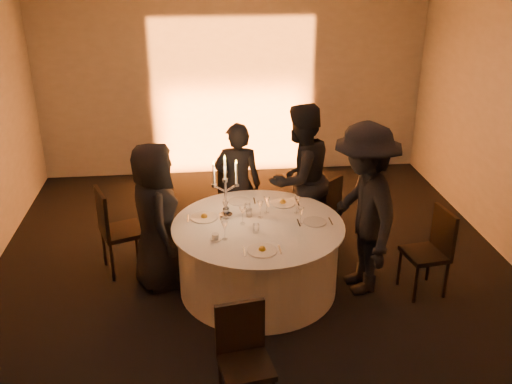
{
  "coord_description": "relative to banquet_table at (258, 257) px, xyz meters",
  "views": [
    {
      "loc": [
        -0.59,
        -5.25,
        3.45
      ],
      "look_at": [
        0.0,
        0.2,
        1.05
      ],
      "focal_mm": 40.0,
      "sensor_mm": 36.0,
      "label": 1
    }
  ],
  "objects": [
    {
      "name": "floor",
      "position": [
        0.0,
        0.0,
        -0.38
      ],
      "size": [
        7.0,
        7.0,
        0.0
      ],
      "primitive_type": "plane",
      "color": "black",
      "rests_on": "ground"
    },
    {
      "name": "wall_back",
      "position": [
        0.0,
        3.5,
        1.12
      ],
      "size": [
        7.0,
        0.0,
        7.0
      ],
      "primitive_type": "plane",
      "rotation": [
        1.57,
        0.0,
        0.0
      ],
      "color": "#B4B1A7",
      "rests_on": "floor"
    },
    {
      "name": "uplighter_fixture",
      "position": [
        0.0,
        3.2,
        -0.33
      ],
      "size": [
        0.25,
        0.12,
        0.1
      ],
      "primitive_type": "cube",
      "color": "black",
      "rests_on": "floor"
    },
    {
      "name": "banquet_table",
      "position": [
        0.0,
        0.0,
        0.0
      ],
      "size": [
        1.8,
        1.8,
        0.77
      ],
      "color": "black",
      "rests_on": "floor"
    },
    {
      "name": "chair_left",
      "position": [
        -1.55,
        0.52,
        0.19
      ],
      "size": [
        0.57,
        0.57,
        1.01
      ],
      "rotation": [
        0.0,
        0.0,
        1.93
      ],
      "color": "black",
      "rests_on": "floor"
    },
    {
      "name": "chair_back_left",
      "position": [
        -0.14,
        1.74,
        0.13
      ],
      "size": [
        0.43,
        0.43,
        0.91
      ],
      "rotation": [
        0.0,
        0.0,
        3.07
      ],
      "color": "black",
      "rests_on": "floor"
    },
    {
      "name": "chair_back_right",
      "position": [
        0.93,
        0.98,
        0.1
      ],
      "size": [
        0.53,
        0.53,
        0.86
      ],
      "rotation": [
        0.0,
        0.0,
        -2.43
      ],
      "color": "black",
      "rests_on": "floor"
    },
    {
      "name": "chair_right",
      "position": [
        1.82,
        -0.24,
        0.14
      ],
      "size": [
        0.47,
        0.47,
        0.94
      ],
      "rotation": [
        0.0,
        0.0,
        -1.43
      ],
      "color": "black",
      "rests_on": "floor"
    },
    {
      "name": "chair_front",
      "position": [
        -0.3,
        -1.68,
        0.13
      ],
      "size": [
        0.46,
        0.46,
        0.91
      ],
      "rotation": [
        0.0,
        0.0,
        0.16
      ],
      "color": "black",
      "rests_on": "floor"
    },
    {
      "name": "guest_left",
      "position": [
        -1.06,
        0.22,
        0.43
      ],
      "size": [
        0.66,
        0.88,
        1.62
      ],
      "primitive_type": "imported",
      "rotation": [
        0.0,
        0.0,
        1.77
      ],
      "color": "black",
      "rests_on": "floor"
    },
    {
      "name": "guest_back_left",
      "position": [
        -0.13,
        1.05,
        0.39
      ],
      "size": [
        0.61,
        0.44,
        1.56
      ],
      "primitive_type": "imported",
      "rotation": [
        0.0,
        0.0,
        3.02
      ],
      "color": "black",
      "rests_on": "floor"
    },
    {
      "name": "guest_back_right",
      "position": [
        0.59,
        0.87,
        0.52
      ],
      "size": [
        1.11,
        1.06,
        1.81
      ],
      "primitive_type": "imported",
      "rotation": [
        0.0,
        0.0,
        -2.55
      ],
      "color": "black",
      "rests_on": "floor"
    },
    {
      "name": "guest_right",
      "position": [
        1.08,
        -0.1,
        0.54
      ],
      "size": [
        0.8,
        1.26,
        1.86
      ],
      "primitive_type": "imported",
      "rotation": [
        0.0,
        0.0,
        -1.48
      ],
      "color": "black",
      "rests_on": "floor"
    },
    {
      "name": "plate_left",
      "position": [
        -0.55,
        0.21,
        0.4
      ],
      "size": [
        0.36,
        0.29,
        0.08
      ],
      "color": "silver",
      "rests_on": "banquet_table"
    },
    {
      "name": "plate_back_left",
      "position": [
        -0.15,
        0.58,
        0.39
      ],
      "size": [
        0.36,
        0.25,
        0.01
      ],
      "color": "silver",
      "rests_on": "banquet_table"
    },
    {
      "name": "plate_back_right",
      "position": [
        0.33,
        0.48,
        0.4
      ],
      "size": [
        0.35,
        0.28,
        0.08
      ],
      "color": "silver",
      "rests_on": "banquet_table"
    },
    {
      "name": "plate_right",
      "position": [
        0.59,
        -0.02,
        0.39
      ],
      "size": [
        0.36,
        0.25,
        0.01
      ],
      "color": "silver",
      "rests_on": "banquet_table"
    },
    {
      "name": "plate_front",
      "position": [
        -0.02,
        -0.56,
        0.4
      ],
      "size": [
        0.36,
        0.29,
        0.08
      ],
      "color": "silver",
      "rests_on": "banquet_table"
    },
    {
      "name": "coffee_cup",
      "position": [
        -0.45,
        -0.29,
        0.42
      ],
      "size": [
        0.11,
        0.11,
        0.07
      ],
      "color": "silver",
      "rests_on": "banquet_table"
    },
    {
      "name": "candelabra",
      "position": [
        -0.32,
        0.24,
        0.63
      ],
      "size": [
        0.29,
        0.14,
        0.69
      ],
      "color": "silver",
      "rests_on": "banquet_table"
    },
    {
      "name": "wine_glass_a",
      "position": [
        0.12,
        0.25,
        0.52
      ],
      "size": [
        0.07,
        0.07,
        0.19
      ],
      "color": "white",
      "rests_on": "banquet_table"
    },
    {
      "name": "wine_glass_b",
      "position": [
        -0.36,
        -0.29,
        0.52
      ],
      "size": [
        0.07,
        0.07,
        0.19
      ],
      "color": "white",
      "rests_on": "banquet_table"
    },
    {
      "name": "wine_glass_c",
      "position": [
        -0.33,
        0.18,
        0.52
      ],
      "size": [
        0.07,
        0.07,
        0.19
      ],
      "color": "white",
      "rests_on": "banquet_table"
    },
    {
      "name": "wine_glass_d",
      "position": [
        0.45,
        0.22,
        0.52
      ],
      "size": [
        0.07,
        0.07,
        0.19
      ],
      "color": "white",
      "rests_on": "banquet_table"
    },
    {
      "name": "wine_glass_e",
      "position": [
        0.44,
        -0.04,
        0.52
      ],
      "size": [
        0.07,
        0.07,
        0.19
      ],
      "color": "white",
      "rests_on": "banquet_table"
    },
    {
      "name": "wine_glass_f",
      "position": [
        0.04,
        0.15,
        0.52
      ],
      "size": [
        0.07,
        0.07,
        0.19
      ],
      "color": "white",
      "rests_on": "banquet_table"
    },
    {
      "name": "wine_glass_g",
      "position": [
        -0.16,
        0.03,
        0.52
      ],
      "size": [
        0.07,
        0.07,
        0.19
      ],
      "color": "white",
      "rests_on": "banquet_table"
    },
    {
      "name": "tumbler_a",
      "position": [
        -0.04,
        -0.17,
        0.43
      ],
      "size": [
        0.07,
        0.07,
        0.09
      ],
      "primitive_type": "cylinder",
      "color": "white",
      "rests_on": "banquet_table"
    },
    {
      "name": "tumbler_b",
      "position": [
        -0.08,
        0.2,
        0.43
      ],
      "size": [
        0.07,
        0.07,
        0.09
      ],
      "primitive_type": "cylinder",
      "color": "white",
      "rests_on": "banquet_table"
    },
    {
      "name": "tumbler_c",
      "position": [
        -0.08,
        0.32,
        0.43
      ],
      "size": [
        0.07,
        0.07,
        0.09
      ],
      "primitive_type": "cylinder",
      "color": "white",
      "rests_on": "banquet_table"
    }
  ]
}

